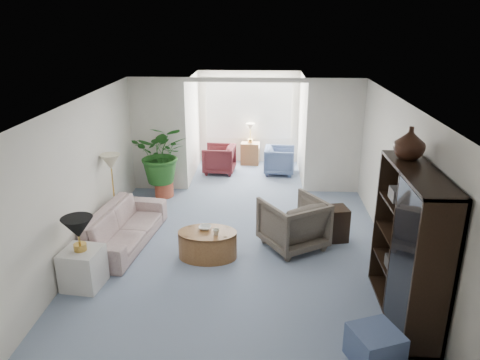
# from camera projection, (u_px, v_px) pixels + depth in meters

# --- Properties ---
(floor) EXTENTS (6.00, 6.00, 0.00)m
(floor) POSITION_uv_depth(u_px,v_px,m) (238.00, 255.00, 7.56)
(floor) COLOR #7C8CA3
(floor) RESTS_ON ground
(sunroom_floor) EXTENTS (2.60, 2.60, 0.00)m
(sunroom_floor) POSITION_uv_depth(u_px,v_px,m) (247.00, 174.00, 11.42)
(sunroom_floor) COLOR #7C8CA3
(sunroom_floor) RESTS_ON ground
(back_pier_left) EXTENTS (1.20, 0.12, 2.50)m
(back_pier_left) POSITION_uv_depth(u_px,v_px,m) (159.00, 135.00, 10.05)
(back_pier_left) COLOR beige
(back_pier_left) RESTS_ON ground
(back_pier_right) EXTENTS (1.20, 0.12, 2.50)m
(back_pier_right) POSITION_uv_depth(u_px,v_px,m) (334.00, 137.00, 9.87)
(back_pier_right) COLOR beige
(back_pier_right) RESTS_ON ground
(back_header) EXTENTS (2.60, 0.12, 0.10)m
(back_header) POSITION_uv_depth(u_px,v_px,m) (246.00, 80.00, 9.56)
(back_header) COLOR beige
(back_header) RESTS_ON back_pier_left
(window_pane) EXTENTS (2.20, 0.02, 1.50)m
(window_pane) POSITION_uv_depth(u_px,v_px,m) (249.00, 110.00, 11.96)
(window_pane) COLOR white
(window_blinds) EXTENTS (2.20, 0.02, 1.50)m
(window_blinds) POSITION_uv_depth(u_px,v_px,m) (249.00, 110.00, 11.93)
(window_blinds) COLOR white
(framed_picture) EXTENTS (0.04, 0.50, 0.40)m
(framed_picture) POSITION_uv_depth(u_px,v_px,m) (404.00, 160.00, 6.78)
(framed_picture) COLOR #BFB399
(sofa) EXTENTS (1.09, 2.22, 0.62)m
(sofa) POSITION_uv_depth(u_px,v_px,m) (124.00, 227.00, 7.87)
(sofa) COLOR beige
(sofa) RESTS_ON ground
(end_table) EXTENTS (0.59, 0.59, 0.58)m
(end_table) POSITION_uv_depth(u_px,v_px,m) (83.00, 268.00, 6.62)
(end_table) COLOR silver
(end_table) RESTS_ON ground
(table_lamp) EXTENTS (0.44, 0.44, 0.30)m
(table_lamp) POSITION_uv_depth(u_px,v_px,m) (78.00, 228.00, 6.40)
(table_lamp) COLOR black
(table_lamp) RESTS_ON end_table
(floor_lamp) EXTENTS (0.36, 0.36, 0.28)m
(floor_lamp) POSITION_uv_depth(u_px,v_px,m) (111.00, 162.00, 8.21)
(floor_lamp) COLOR beige
(floor_lamp) RESTS_ON ground
(coffee_table) EXTENTS (0.99, 0.99, 0.45)m
(coffee_table) POSITION_uv_depth(u_px,v_px,m) (208.00, 244.00, 7.44)
(coffee_table) COLOR olive
(coffee_table) RESTS_ON ground
(coffee_bowl) EXTENTS (0.21, 0.21, 0.05)m
(coffee_bowl) POSITION_uv_depth(u_px,v_px,m) (205.00, 228.00, 7.45)
(coffee_bowl) COLOR silver
(coffee_bowl) RESTS_ON coffee_table
(coffee_cup) EXTENTS (0.11, 0.11, 0.10)m
(coffee_cup) POSITION_uv_depth(u_px,v_px,m) (216.00, 232.00, 7.25)
(coffee_cup) COLOR beige
(coffee_cup) RESTS_ON coffee_table
(wingback_chair) EXTENTS (1.28, 1.29, 0.86)m
(wingback_chair) POSITION_uv_depth(u_px,v_px,m) (293.00, 223.00, 7.72)
(wingback_chair) COLOR #665C51
(wingback_chair) RESTS_ON ground
(side_table_dark) EXTENTS (0.56, 0.49, 0.59)m
(side_table_dark) POSITION_uv_depth(u_px,v_px,m) (332.00, 224.00, 8.01)
(side_table_dark) COLOR black
(side_table_dark) RESTS_ON ground
(entertainment_cabinet) EXTENTS (0.48, 1.78, 1.98)m
(entertainment_cabinet) POSITION_uv_depth(u_px,v_px,m) (410.00, 246.00, 5.77)
(entertainment_cabinet) COLOR black
(entertainment_cabinet) RESTS_ON ground
(cabinet_urn) EXTENTS (0.40, 0.40, 0.41)m
(cabinet_urn) POSITION_uv_depth(u_px,v_px,m) (410.00, 143.00, 5.83)
(cabinet_urn) COLOR black
(cabinet_urn) RESTS_ON entertainment_cabinet
(ottoman) EXTENTS (0.66, 0.66, 0.41)m
(ottoman) POSITION_uv_depth(u_px,v_px,m) (375.00, 346.00, 5.18)
(ottoman) COLOR #4D5B84
(ottoman) RESTS_ON ground
(plant_pot) EXTENTS (0.40, 0.40, 0.32)m
(plant_pot) POSITION_uv_depth(u_px,v_px,m) (164.00, 189.00, 10.00)
(plant_pot) COLOR #B04C33
(plant_pot) RESTS_ON ground
(house_plant) EXTENTS (1.15, 1.00, 1.28)m
(house_plant) POSITION_uv_depth(u_px,v_px,m) (162.00, 154.00, 9.73)
(house_plant) COLOR #255E20
(house_plant) RESTS_ON plant_pot
(sunroom_chair_blue) EXTENTS (0.78, 0.77, 0.67)m
(sunroom_chair_blue) POSITION_uv_depth(u_px,v_px,m) (280.00, 160.00, 11.38)
(sunroom_chair_blue) COLOR #4D5B84
(sunroom_chair_blue) RESTS_ON ground
(sunroom_chair_maroon) EXTENTS (0.82, 0.80, 0.69)m
(sunroom_chair_maroon) POSITION_uv_depth(u_px,v_px,m) (219.00, 159.00, 11.45)
(sunroom_chair_maroon) COLOR #531C20
(sunroom_chair_maroon) RESTS_ON ground
(sunroom_table) EXTENTS (0.50, 0.40, 0.58)m
(sunroom_table) POSITION_uv_depth(u_px,v_px,m) (250.00, 153.00, 12.14)
(sunroom_table) COLOR olive
(sunroom_table) RESTS_ON ground
(shelf_clutter) EXTENTS (0.30, 1.15, 1.06)m
(shelf_clutter) POSITION_uv_depth(u_px,v_px,m) (405.00, 249.00, 5.79)
(shelf_clutter) COLOR #272322
(shelf_clutter) RESTS_ON entertainment_cabinet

